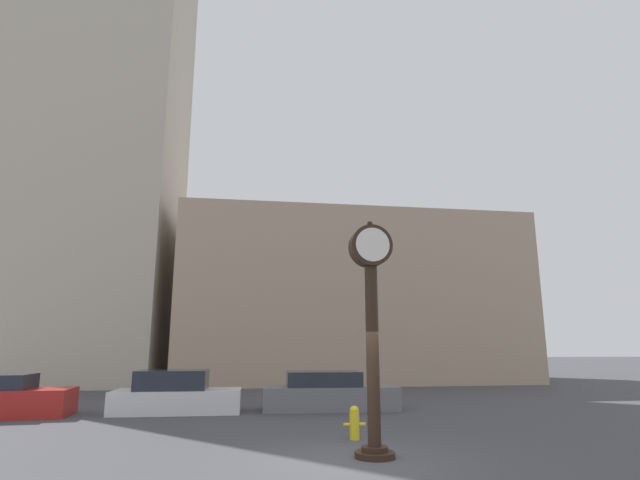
# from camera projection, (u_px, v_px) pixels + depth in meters

# --- Properties ---
(ground_plane) EXTENTS (200.00, 200.00, 0.00)m
(ground_plane) POSITION_uv_depth(u_px,v_px,m) (351.00, 461.00, 9.76)
(ground_plane) COLOR #424247
(building_tall_tower) EXTENTS (10.11, 12.00, 36.50)m
(building_tall_tower) POSITION_uv_depth(u_px,v_px,m) (107.00, 114.00, 35.02)
(building_tall_tower) COLOR #BCB29E
(building_tall_tower) RESTS_ON ground_plane
(building_storefront_row) EXTENTS (21.99, 12.00, 10.59)m
(building_storefront_row) POSITION_uv_depth(u_px,v_px,m) (347.00, 302.00, 34.80)
(building_storefront_row) COLOR tan
(building_storefront_row) RESTS_ON ground_plane
(street_clock) EXTENTS (0.91, 0.82, 4.92)m
(street_clock) POSITION_uv_depth(u_px,v_px,m) (372.00, 314.00, 10.63)
(street_clock) COLOR black
(street_clock) RESTS_ON ground_plane
(car_white) EXTENTS (4.28, 1.95, 1.41)m
(car_white) POSITION_uv_depth(u_px,v_px,m) (176.00, 395.00, 17.03)
(car_white) COLOR silver
(car_white) RESTS_ON ground_plane
(car_grey) EXTENTS (4.85, 2.02, 1.33)m
(car_grey) POSITION_uv_depth(u_px,v_px,m) (329.00, 394.00, 17.81)
(car_grey) COLOR slate
(car_grey) RESTS_ON ground_plane
(fire_hydrant_near) EXTENTS (0.54, 0.23, 0.78)m
(fire_hydrant_near) POSITION_uv_depth(u_px,v_px,m) (354.00, 422.00, 12.10)
(fire_hydrant_near) COLOR yellow
(fire_hydrant_near) RESTS_ON ground_plane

